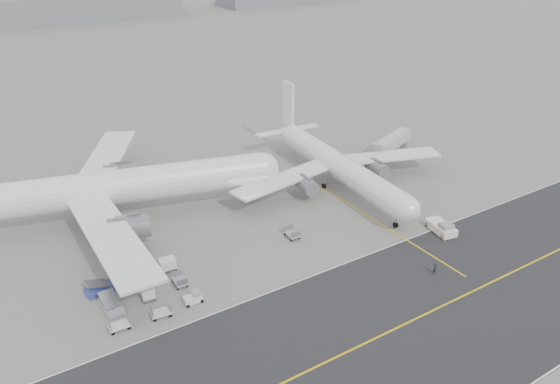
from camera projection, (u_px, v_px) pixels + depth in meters
ground at (247, 290)px, 80.28m from camera, size 700.00×700.00×0.00m
taxiway at (351, 350)px, 69.09m from camera, size 220.00×59.00×0.03m
horizon_buildings at (58, 23)px, 291.26m from camera, size 520.00×28.00×28.00m
airliner_a at (107, 188)px, 96.45m from camera, size 62.77×61.38×22.11m
airliner_b at (337, 164)px, 109.96m from camera, size 47.67×48.36×16.68m
pushback_tug at (442, 227)px, 95.00m from camera, size 3.91×7.86×2.21m
jet_bridge at (392, 143)px, 122.79m from camera, size 15.12×7.79×5.72m
gse_cluster at (146, 297)px, 78.86m from camera, size 18.52×17.87×2.15m
stray_dolly at (292, 237)px, 93.80m from camera, size 1.99×3.01×1.78m
ground_crew_a at (435, 269)px, 83.76m from camera, size 0.73×0.56×1.79m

